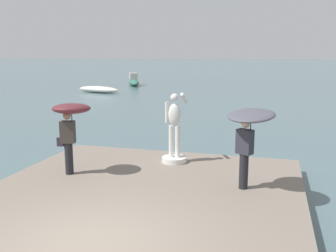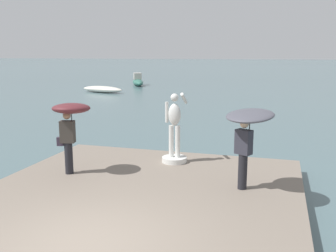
# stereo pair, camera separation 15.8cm
# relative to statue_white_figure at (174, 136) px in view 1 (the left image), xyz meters

# --- Properties ---
(ground_plane) EXTENTS (400.00, 400.00, 0.00)m
(ground_plane) POSITION_rel_statue_white_figure_xyz_m (-0.14, 34.63, -1.20)
(ground_plane) COLOR #4C666B
(pier) EXTENTS (7.67, 9.58, 0.40)m
(pier) POSITION_rel_statue_white_figure_xyz_m (-0.14, -3.58, -1.00)
(pier) COLOR slate
(pier) RESTS_ON ground
(statue_white_figure) EXTENTS (0.76, 0.94, 2.14)m
(statue_white_figure) POSITION_rel_statue_white_figure_xyz_m (0.00, 0.00, 0.00)
(statue_white_figure) COLOR silver
(statue_white_figure) RESTS_ON pier
(onlooker_left) EXTENTS (1.23, 1.24, 1.98)m
(onlooker_left) POSITION_rel_statue_white_figure_xyz_m (-2.41, -1.87, 0.77)
(onlooker_left) COLOR black
(onlooker_left) RESTS_ON pier
(onlooker_right) EXTENTS (1.54, 1.55, 2.01)m
(onlooker_right) POSITION_rel_statue_white_figure_xyz_m (2.31, -1.82, 0.77)
(onlooker_right) COLOR black
(onlooker_right) RESTS_ON pier
(boat_mid) EXTENTS (3.18, 4.98, 1.43)m
(boat_mid) POSITION_rel_statue_white_figure_xyz_m (-12.88, 30.72, -0.71)
(boat_mid) COLOR #336B5B
(boat_mid) RESTS_ON ground
(boat_leftward) EXTENTS (4.76, 2.38, 0.61)m
(boat_leftward) POSITION_rel_statue_white_figure_xyz_m (-13.23, 22.18, -0.90)
(boat_leftward) COLOR silver
(boat_leftward) RESTS_ON ground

